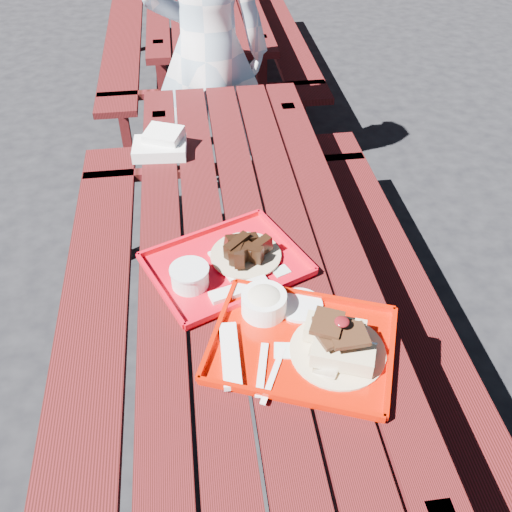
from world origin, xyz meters
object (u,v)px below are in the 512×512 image
object	(u,v)px
near_tray	(304,333)
far_tray	(225,265)
picnic_table_far	(202,16)
picnic_table_near	(250,283)
person	(208,52)

from	to	relation	value
near_tray	far_tray	bearing A→B (deg)	120.47
picnic_table_far	far_tray	size ratio (longest dim) A/B	4.21
picnic_table_near	far_tray	size ratio (longest dim) A/B	4.21
picnic_table_near	far_tray	distance (m)	0.27
far_tray	person	size ratio (longest dim) A/B	0.33
picnic_table_far	picnic_table_near	bearing A→B (deg)	-90.00
picnic_table_near	picnic_table_far	xyz separation A→B (m)	(0.00, 2.80, 0.00)
picnic_table_far	far_tray	xyz separation A→B (m)	(-0.10, -2.93, 0.21)
picnic_table_near	near_tray	world-z (taller)	near_tray
picnic_table_near	far_tray	bearing A→B (deg)	-127.13
near_tray	person	xyz separation A→B (m)	(-0.14, 1.82, 0.07)
far_tray	person	bearing A→B (deg)	87.95
near_tray	picnic_table_far	bearing A→B (deg)	91.64
far_tray	person	xyz separation A→B (m)	(0.05, 1.50, 0.08)
near_tray	far_tray	size ratio (longest dim) A/B	1.05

